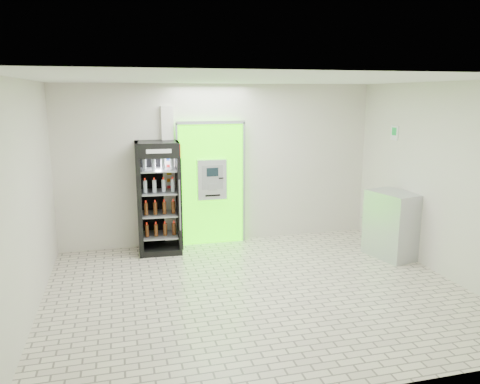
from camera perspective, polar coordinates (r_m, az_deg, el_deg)
name	(u,v)px	position (r m, az deg, el deg)	size (l,w,h in m)	color
ground	(257,291)	(6.96, 2.13, -11.96)	(6.00, 6.00, 0.00)	#BEB09E
room_shell	(258,166)	(6.44, 2.25, 3.20)	(6.00, 6.00, 6.00)	silver
atm_assembly	(211,183)	(8.82, -3.56, 1.13)	(1.30, 0.24, 2.33)	#34F000
pillar	(169,178)	(8.72, -8.65, 1.75)	(0.22, 0.11, 2.60)	silver
beverage_cooler	(159,200)	(8.49, -9.85, -0.91)	(0.79, 0.73, 2.00)	black
steel_cabinet	(392,225)	(8.59, 18.06, -3.81)	(0.77, 0.97, 1.16)	#B3B6BC
exit_sign	(395,133)	(8.95, 18.32, 6.85)	(0.02, 0.22, 0.26)	white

